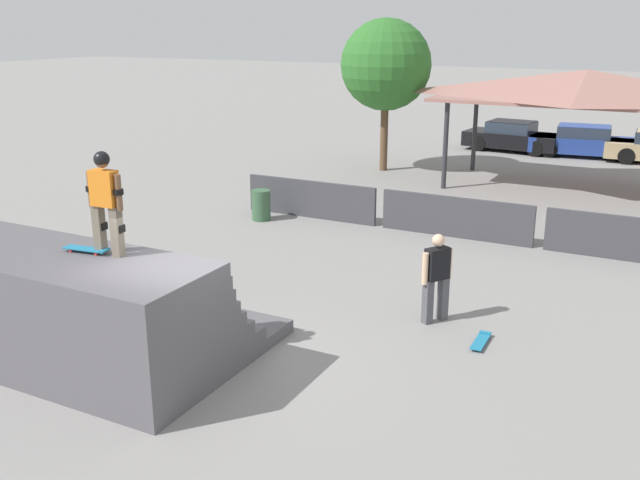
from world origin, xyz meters
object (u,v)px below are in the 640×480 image
object	(u,v)px
tree_far_back	(386,65)
parked_car_blue	(585,142)
skateboard_on_ground	(481,340)
bystander_walking	(437,273)
skateboard_on_deck	(88,249)
parked_car_black	(513,137)
skater_on_deck	(105,196)
trash_bin	(261,205)

from	to	relation	value
tree_far_back	parked_car_blue	xyz separation A→B (m)	(6.27, 6.42, -3.23)
skateboard_on_ground	bystander_walking	bearing A→B (deg)	59.84
skateboard_on_deck	parked_car_black	world-z (taller)	skateboard_on_deck
skater_on_deck	bystander_walking	distance (m)	5.96
skateboard_on_ground	trash_bin	size ratio (longest dim) A/B	0.92
skater_on_deck	skateboard_on_ground	world-z (taller)	skater_on_deck
skater_on_deck	parked_car_blue	size ratio (longest dim) A/B	0.35
skateboard_on_deck	parked_car_blue	size ratio (longest dim) A/B	0.17
skateboard_on_deck	parked_car_black	xyz separation A→B (m)	(1.33, 23.14, -1.34)
trash_bin	parked_car_black	distance (m)	14.91
parked_car_blue	skater_on_deck	bearing A→B (deg)	-105.50
parked_car_black	bystander_walking	bearing A→B (deg)	-75.37
skater_on_deck	trash_bin	world-z (taller)	skater_on_deck
skateboard_on_deck	bystander_walking	xyz separation A→B (m)	(4.30, 4.15, -1.01)
parked_car_blue	trash_bin	bearing A→B (deg)	-120.32
skateboard_on_deck	skateboard_on_ground	xyz separation A→B (m)	(5.33, 3.59, -1.89)
skateboard_on_deck	trash_bin	world-z (taller)	skateboard_on_deck
skater_on_deck	bystander_walking	bearing A→B (deg)	42.88
tree_far_back	parked_car_black	xyz separation A→B (m)	(3.30, 6.40, -3.23)
parked_car_blue	tree_far_back	bearing A→B (deg)	-140.15
parked_car_black	trash_bin	bearing A→B (deg)	-98.37
parked_car_black	parked_car_blue	distance (m)	2.96
bystander_walking	parked_car_black	size ratio (longest dim) A/B	0.41
skater_on_deck	parked_car_black	world-z (taller)	skater_on_deck
bystander_walking	skateboard_on_ground	xyz separation A→B (m)	(1.03, -0.56, -0.88)
skateboard_on_deck	parked_car_black	distance (m)	23.21
skateboard_on_ground	parked_car_blue	distance (m)	19.61
bystander_walking	skateboard_on_ground	world-z (taller)	bystander_walking
skateboard_on_ground	parked_car_blue	bearing A→B (deg)	1.53
skateboard_on_ground	tree_far_back	distance (m)	15.51
trash_bin	bystander_walking	bearing A→B (deg)	-34.40
tree_far_back	parked_car_black	world-z (taller)	tree_far_back
trash_bin	parked_car_black	bearing A→B (deg)	75.91
tree_far_back	parked_car_black	bearing A→B (deg)	62.68
skater_on_deck	skateboard_on_deck	size ratio (longest dim) A/B	2.04
tree_far_back	parked_car_blue	bearing A→B (deg)	45.71
bystander_walking	parked_car_blue	size ratio (longest dim) A/B	0.37
tree_far_back	trash_bin	size ratio (longest dim) A/B	6.44
skateboard_on_ground	skater_on_deck	bearing A→B (deg)	123.63
bystander_walking	tree_far_back	distance (m)	14.36
parked_car_black	parked_car_blue	world-z (taller)	same
skater_on_deck	parked_car_black	bearing A→B (deg)	84.60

